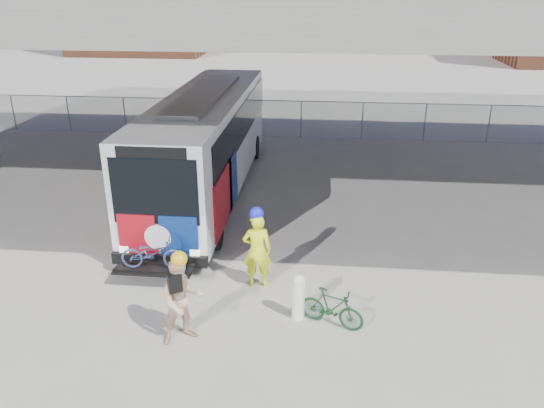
# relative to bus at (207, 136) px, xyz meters

# --- Properties ---
(ground) EXTENTS (160.00, 160.00, 0.00)m
(ground) POSITION_rel_bus_xyz_m (2.00, -4.21, -2.11)
(ground) COLOR #9E9991
(ground) RESTS_ON ground
(bus) EXTENTS (2.67, 12.90, 3.69)m
(bus) POSITION_rel_bus_xyz_m (0.00, 0.00, 0.00)
(bus) COLOR silver
(bus) RESTS_ON ground
(overpass) EXTENTS (40.00, 16.00, 7.95)m
(overpass) POSITION_rel_bus_xyz_m (2.00, -0.21, 4.44)
(overpass) COLOR #605E59
(overpass) RESTS_ON ground
(chainlink_fence) EXTENTS (30.00, 0.06, 30.00)m
(chainlink_fence) POSITION_rel_bus_xyz_m (2.00, 7.79, -0.69)
(chainlink_fence) COLOR gray
(chainlink_fence) RESTS_ON ground
(brick_buildings) EXTENTS (54.00, 22.00, 12.00)m
(brick_buildings) POSITION_rel_bus_xyz_m (3.23, 44.02, 3.31)
(brick_buildings) COLOR brown
(brick_buildings) RESTS_ON ground
(bollard) EXTENTS (0.29, 0.29, 1.13)m
(bollard) POSITION_rel_bus_xyz_m (3.73, -7.67, -1.51)
(bollard) COLOR silver
(bollard) RESTS_ON ground
(cyclist_hivis) EXTENTS (0.79, 0.58, 2.17)m
(cyclist_hivis) POSITION_rel_bus_xyz_m (2.62, -6.33, -1.06)
(cyclist_hivis) COLOR #E7FA1A
(cyclist_hivis) RESTS_ON ground
(cyclist_tan) EXTENTS (1.20, 1.13, 2.15)m
(cyclist_tan) POSITION_rel_bus_xyz_m (1.33, -8.73, -1.10)
(cyclist_tan) COLOR #D1AB86
(cyclist_tan) RESTS_ON ground
(bike_parked) EXTENTS (1.55, 0.95, 0.90)m
(bike_parked) POSITION_rel_bus_xyz_m (4.49, -7.88, -1.66)
(bike_parked) COLOR #154121
(bike_parked) RESTS_ON ground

